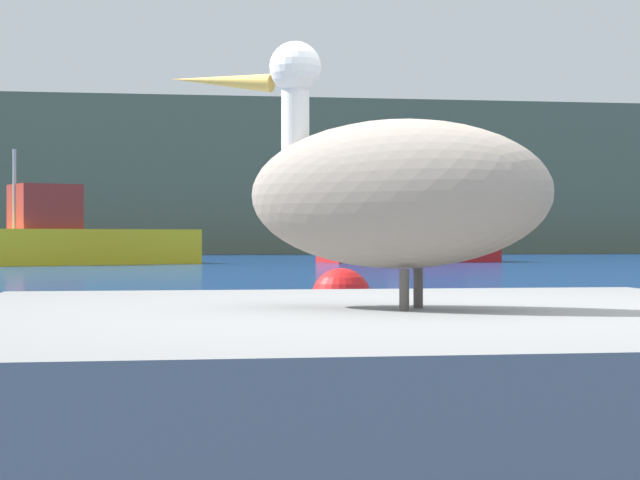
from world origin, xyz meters
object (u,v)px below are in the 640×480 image
at_px(mooring_buoy, 341,299).
at_px(pelican, 391,189).
at_px(fishing_boat_red, 414,235).
at_px(fishing_boat_yellow, 75,239).

bearing_deg(mooring_buoy, pelican, -98.55).
bearing_deg(fishing_boat_red, fishing_boat_yellow, 175.53).
xyz_separation_m(pelican, mooring_buoy, (1.16, 7.70, -0.77)).
relative_size(pelican, mooring_buoy, 1.98).
xyz_separation_m(pelican, fishing_boat_red, (9.08, 37.76, -0.05)).
xyz_separation_m(fishing_boat_red, mooring_buoy, (-7.92, -30.06, -0.72)).
relative_size(pelican, fishing_boat_yellow, 0.15).
bearing_deg(pelican, fishing_boat_red, -72.83).
distance_m(fishing_boat_red, mooring_buoy, 31.09).
relative_size(fishing_boat_yellow, mooring_buoy, 13.34).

